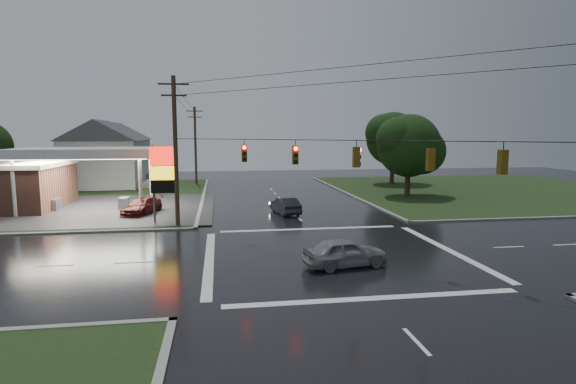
{
  "coord_description": "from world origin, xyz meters",
  "views": [
    {
      "loc": [
        -6.36,
        -24.31,
        6.83
      ],
      "look_at": [
        -1.86,
        4.99,
        3.0
      ],
      "focal_mm": 28.0,
      "sensor_mm": 36.0,
      "label": 1
    }
  ],
  "objects": [
    {
      "name": "car_pump",
      "position": [
        -13.0,
        15.14,
        0.69
      ],
      "size": [
        3.45,
        5.12,
        1.38
      ],
      "primitive_type": "imported",
      "rotation": [
        0.0,
        0.0,
        -0.35
      ],
      "color": "#591714",
      "rests_on": "ground"
    },
    {
      "name": "grass_ne",
      "position": [
        26.0,
        26.0,
        0.04
      ],
      "size": [
        36.0,
        36.0,
        0.08
      ],
      "primitive_type": "cube",
      "color": "black",
      "rests_on": "ground"
    },
    {
      "name": "house_near",
      "position": [
        -20.95,
        36.0,
        4.41
      ],
      "size": [
        11.05,
        8.48,
        8.6
      ],
      "color": "silver",
      "rests_on": "ground"
    },
    {
      "name": "utility_pole_nw",
      "position": [
        -9.5,
        9.5,
        5.72
      ],
      "size": [
        2.2,
        0.32,
        11.0
      ],
      "color": "#382619",
      "rests_on": "ground"
    },
    {
      "name": "ground",
      "position": [
        0.0,
        0.0,
        0.0
      ],
      "size": [
        120.0,
        120.0,
        0.0
      ],
      "primitive_type": "plane",
      "color": "black",
      "rests_on": "ground"
    },
    {
      "name": "gas_station",
      "position": [
        -25.68,
        19.7,
        2.55
      ],
      "size": [
        26.2,
        18.0,
        5.6
      ],
      "color": "#2D2D2D",
      "rests_on": "ground"
    },
    {
      "name": "traffic_signals",
      "position": [
        0.02,
        -0.02,
        6.48
      ],
      "size": [
        26.87,
        26.87,
        1.47
      ],
      "color": "black",
      "rests_on": "ground"
    },
    {
      "name": "tree_ne_far",
      "position": [
        17.15,
        33.99,
        6.18
      ],
      "size": [
        8.46,
        7.2,
        9.8
      ],
      "color": "black",
      "rests_on": "ground"
    },
    {
      "name": "tree_ne_near",
      "position": [
        14.14,
        21.99,
        5.56
      ],
      "size": [
        7.99,
        6.8,
        8.98
      ],
      "color": "black",
      "rests_on": "ground"
    },
    {
      "name": "utility_pole_n",
      "position": [
        -9.5,
        38.0,
        5.47
      ],
      "size": [
        2.2,
        0.32,
        10.5
      ],
      "color": "#382619",
      "rests_on": "ground"
    },
    {
      "name": "pylon_sign",
      "position": [
        -10.5,
        10.5,
        4.01
      ],
      "size": [
        2.0,
        0.35,
        6.0
      ],
      "color": "#59595E",
      "rests_on": "ground"
    },
    {
      "name": "house_far",
      "position": [
        -21.95,
        48.0,
        4.41
      ],
      "size": [
        11.05,
        8.48,
        8.6
      ],
      "color": "silver",
      "rests_on": "ground"
    },
    {
      "name": "car_north",
      "position": [
        -0.8,
        13.48,
        0.72
      ],
      "size": [
        2.3,
        4.56,
        1.43
      ],
      "primitive_type": "imported",
      "rotation": [
        0.0,
        0.0,
        3.33
      ],
      "color": "black",
      "rests_on": "ground"
    },
    {
      "name": "grass_nw",
      "position": [
        -26.0,
        26.0,
        0.04
      ],
      "size": [
        36.0,
        36.0,
        0.08
      ],
      "primitive_type": "cube",
      "color": "black",
      "rests_on": "ground"
    },
    {
      "name": "car_crossing",
      "position": [
        0.0,
        -2.37,
        0.75
      ],
      "size": [
        4.61,
        2.47,
        1.49
      ],
      "primitive_type": "imported",
      "rotation": [
        0.0,
        0.0,
        1.74
      ],
      "color": "gray",
      "rests_on": "ground"
    }
  ]
}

